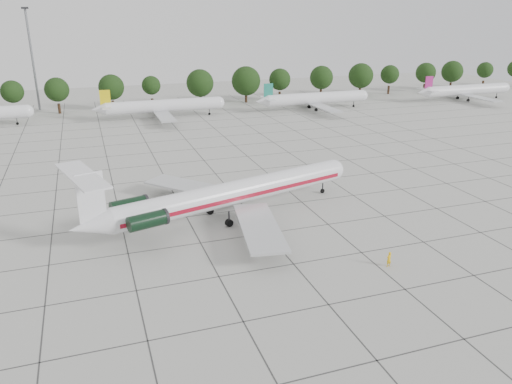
% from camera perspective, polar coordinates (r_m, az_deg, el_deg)
% --- Properties ---
extents(ground, '(260.00, 260.00, 0.00)m').
position_cam_1_polar(ground, '(58.97, 1.27, -4.74)').
color(ground, '#B1B1AA').
rests_on(ground, ground).
extents(apron_joints, '(170.00, 170.00, 0.02)m').
position_cam_1_polar(apron_joints, '(72.16, -2.84, 0.01)').
color(apron_joints, '#383838').
rests_on(apron_joints, ground).
extents(main_airliner, '(38.02, 29.25, 9.06)m').
position_cam_1_polar(main_airliner, '(61.83, -3.84, -0.37)').
color(main_airliner, silver).
rests_on(main_airliner, ground).
extents(ground_crew, '(0.66, 0.50, 1.62)m').
position_cam_1_polar(ground_crew, '(53.17, 14.95, -7.43)').
color(ground_crew, yellow).
rests_on(ground_crew, ground).
extents(bg_airliner_c, '(28.24, 27.20, 7.40)m').
position_cam_1_polar(bg_airliner_c, '(124.12, -10.57, 9.63)').
color(bg_airliner_c, silver).
rests_on(bg_airliner_c, ground).
extents(bg_airliner_d, '(28.24, 27.20, 7.40)m').
position_cam_1_polar(bg_airliner_d, '(133.74, 6.83, 10.56)').
color(bg_airliner_d, silver).
rests_on(bg_airliner_d, ground).
extents(bg_airliner_e, '(28.24, 27.20, 7.40)m').
position_cam_1_polar(bg_airliner_e, '(159.22, 22.90, 10.67)').
color(bg_airliner_e, silver).
rests_on(bg_airliner_e, ground).
extents(tree_line, '(249.86, 8.44, 10.22)m').
position_cam_1_polar(tree_line, '(136.64, -16.20, 11.43)').
color(tree_line, '#332114').
rests_on(tree_line, ground).
extents(floodlight_mast, '(1.60, 1.60, 25.45)m').
position_cam_1_polar(floodlight_mast, '(143.01, -24.27, 14.21)').
color(floodlight_mast, slate).
rests_on(floodlight_mast, ground).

